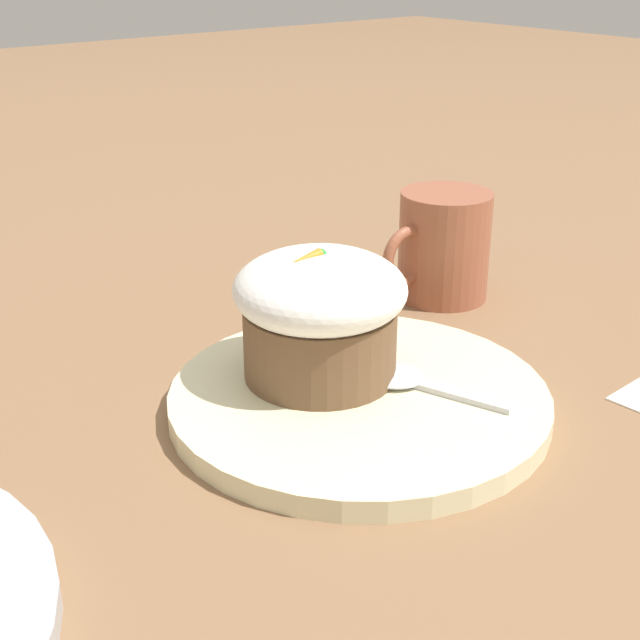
# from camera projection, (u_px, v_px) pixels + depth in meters

# --- Properties ---
(ground_plane) EXTENTS (4.00, 4.00, 0.00)m
(ground_plane) POSITION_uv_depth(u_px,v_px,m) (359.00, 409.00, 0.58)
(ground_plane) COLOR #846042
(dessert_plate) EXTENTS (0.24, 0.24, 0.01)m
(dessert_plate) POSITION_uv_depth(u_px,v_px,m) (359.00, 400.00, 0.57)
(dessert_plate) COLOR beige
(dessert_plate) RESTS_ON ground_plane
(carrot_cake) EXTENTS (0.11, 0.11, 0.09)m
(carrot_cake) POSITION_uv_depth(u_px,v_px,m) (320.00, 313.00, 0.57)
(carrot_cake) COLOR brown
(carrot_cake) RESTS_ON dessert_plate
(spoon) EXTENTS (0.06, 0.11, 0.01)m
(spoon) POSITION_uv_depth(u_px,v_px,m) (398.00, 376.00, 0.58)
(spoon) COLOR silver
(spoon) RESTS_ON dessert_plate
(coffee_cup) EXTENTS (0.11, 0.08, 0.09)m
(coffee_cup) POSITION_uv_depth(u_px,v_px,m) (443.00, 246.00, 0.73)
(coffee_cup) COLOR #9E563D
(coffee_cup) RESTS_ON ground_plane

